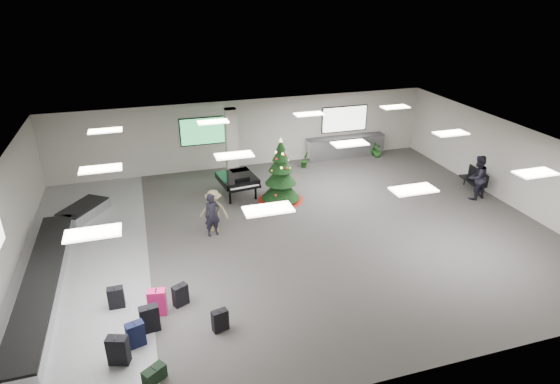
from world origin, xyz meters
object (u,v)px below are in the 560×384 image
object	(u,v)px
pink_suitcase	(157,302)
potted_plant_right	(378,150)
baggage_carousel	(52,265)
traveler_bench	(477,177)
potted_plant_left	(304,160)
grand_piano	(238,180)
traveler_b	(214,211)
traveler_a	(212,215)
service_counter	(345,147)
bench	(475,178)
christmas_tree	(281,179)

from	to	relation	value
pink_suitcase	potted_plant_right	xyz separation A→B (m)	(11.43, 9.30, -0.02)
baggage_carousel	traveler_bench	size ratio (longest dim) A/B	5.22
traveler_bench	potted_plant_left	world-z (taller)	traveler_bench
potted_plant_right	grand_piano	bearing A→B (deg)	-161.87
baggage_carousel	traveler_b	bearing A→B (deg)	11.30
traveler_a	traveler_bench	world-z (taller)	traveler_bench
baggage_carousel	potted_plant_left	world-z (taller)	potted_plant_left
pink_suitcase	potted_plant_right	bearing A→B (deg)	49.13
service_counter	grand_piano	world-z (taller)	service_counter
bench	traveler_bench	distance (m)	1.04
grand_piano	traveler_a	size ratio (longest dim) A/B	1.26
pink_suitcase	bench	world-z (taller)	bench
traveler_b	traveler_a	bearing A→B (deg)	-90.58
traveler_a	grand_piano	bearing A→B (deg)	50.87
baggage_carousel	traveler_bench	distance (m)	15.90
traveler_a	potted_plant_left	world-z (taller)	traveler_a
christmas_tree	traveler_b	distance (m)	3.52
service_counter	christmas_tree	world-z (taller)	christmas_tree
service_counter	traveler_bench	world-z (taller)	traveler_bench
baggage_carousel	pink_suitcase	distance (m)	4.27
service_counter	christmas_tree	size ratio (longest dim) A/B	1.52
bench	baggage_carousel	bearing A→B (deg)	-168.37
grand_piano	traveler_b	size ratio (longest dim) A/B	1.24
christmas_tree	grand_piano	size ratio (longest dim) A/B	1.35
service_counter	bench	xyz separation A→B (m)	(3.60, -5.32, -0.04)
christmas_tree	traveler_b	bearing A→B (deg)	-149.05
service_counter	traveler_b	bearing A→B (deg)	-143.24
christmas_tree	potted_plant_left	bearing A→B (deg)	55.63
pink_suitcase	grand_piano	bearing A→B (deg)	71.48
potted_plant_left	christmas_tree	bearing A→B (deg)	-124.37
baggage_carousel	traveler_bench	xyz separation A→B (m)	(15.87, 0.65, 0.72)
bench	traveler_b	bearing A→B (deg)	-171.40
baggage_carousel	service_counter	bearing A→B (deg)	27.67
pink_suitcase	christmas_tree	size ratio (longest dim) A/B	0.29
potted_plant_right	traveler_b	bearing A→B (deg)	-150.46
grand_piano	traveler_b	distance (m)	3.03
pink_suitcase	bench	bearing A→B (deg)	28.34
pink_suitcase	potted_plant_left	size ratio (longest dim) A/B	1.01
christmas_tree	bench	xyz separation A→B (m)	(8.20, -1.44, -0.40)
baggage_carousel	pink_suitcase	xyz separation A→B (m)	(2.98, -3.05, 0.16)
traveler_b	potted_plant_right	xyz separation A→B (m)	(9.19, 5.21, -0.44)
grand_piano	traveler_a	xyz separation A→B (m)	(-1.54, -2.95, 0.04)
bench	traveler_b	world-z (taller)	traveler_b
pink_suitcase	grand_piano	world-z (taller)	grand_piano
christmas_tree	bench	size ratio (longest dim) A/B	1.81
pink_suitcase	traveler_a	bearing A→B (deg)	70.74
traveler_a	potted_plant_left	bearing A→B (deg)	33.20
baggage_carousel	traveler_bench	world-z (taller)	traveler_bench
traveler_b	potted_plant_right	bearing A→B (deg)	49.68
service_counter	potted_plant_right	bearing A→B (deg)	-17.06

